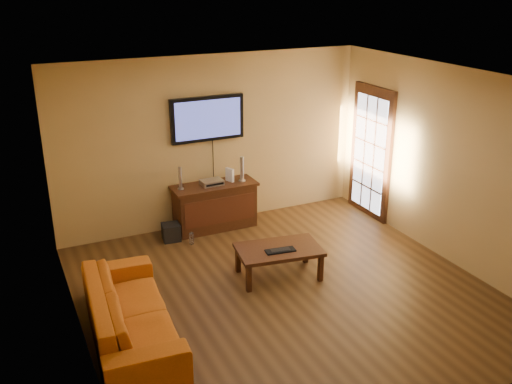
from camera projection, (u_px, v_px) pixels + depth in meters
ground_plane at (286, 292)px, 7.29m from camera, size 5.00×5.00×0.00m
room_walls at (265, 153)px, 7.22m from camera, size 5.00×5.00×5.00m
french_door at (371, 154)px, 9.33m from camera, size 0.07×1.02×2.22m
media_console at (215, 206)px, 9.02m from camera, size 1.34×0.51×0.73m
television at (207, 119)px, 8.71m from camera, size 1.17×0.08×0.69m
coffee_table at (279, 251)px, 7.54m from camera, size 1.19×0.82×0.42m
sofa at (130, 304)px, 6.25m from camera, size 0.78×2.19×0.84m
speaker_left at (180, 179)px, 8.64m from camera, size 0.10×0.10×0.35m
speaker_right at (242, 170)px, 8.98m from camera, size 0.11×0.11×0.40m
av_receiver at (212, 182)px, 8.88m from camera, size 0.35×0.26×0.08m
game_console at (230, 175)px, 8.99m from camera, size 0.10×0.16×0.21m
subwoofer at (171, 232)px, 8.67m from camera, size 0.29×0.29×0.26m
bottle at (191, 238)px, 8.55m from camera, size 0.07×0.07×0.20m
keyboard at (280, 250)px, 7.44m from camera, size 0.41×0.20×0.02m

